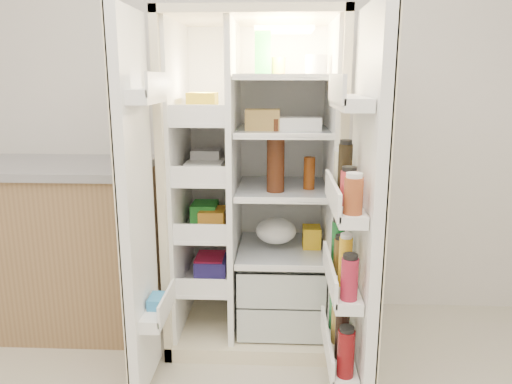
{
  "coord_description": "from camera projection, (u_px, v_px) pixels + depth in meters",
  "views": [
    {
      "loc": [
        0.21,
        -1.02,
        1.48
      ],
      "look_at": [
        0.1,
        1.25,
        0.94
      ],
      "focal_mm": 34.0,
      "sensor_mm": 36.0,
      "label": 1
    }
  ],
  "objects": [
    {
      "name": "fridge_door",
      "position": [
        361.0,
        226.0,
        2.05
      ],
      "size": [
        0.17,
        0.58,
        1.72
      ],
      "color": "white",
      "rests_on": "floor"
    },
    {
      "name": "freezer_door",
      "position": [
        138.0,
        211.0,
        2.17
      ],
      "size": [
        0.15,
        0.4,
        1.72
      ],
      "color": "white",
      "rests_on": "floor"
    },
    {
      "name": "wall_back",
      "position": [
        245.0,
        99.0,
        2.97
      ],
      "size": [
        4.0,
        0.02,
        2.7
      ],
      "primitive_type": "cube",
      "color": "silver",
      "rests_on": "floor"
    },
    {
      "name": "kitchen_counter",
      "position": [
        40.0,
        243.0,
        2.94
      ],
      "size": [
        1.37,
        0.73,
        1.0
      ],
      "color": "olive",
      "rests_on": "floor"
    },
    {
      "name": "refrigerator",
      "position": [
        258.0,
        208.0,
        2.77
      ],
      "size": [
        0.92,
        0.7,
        1.8
      ],
      "color": "beige",
      "rests_on": "floor"
    }
  ]
}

